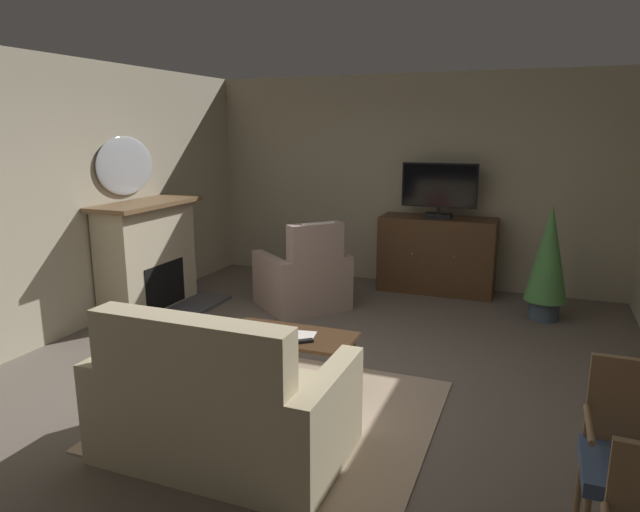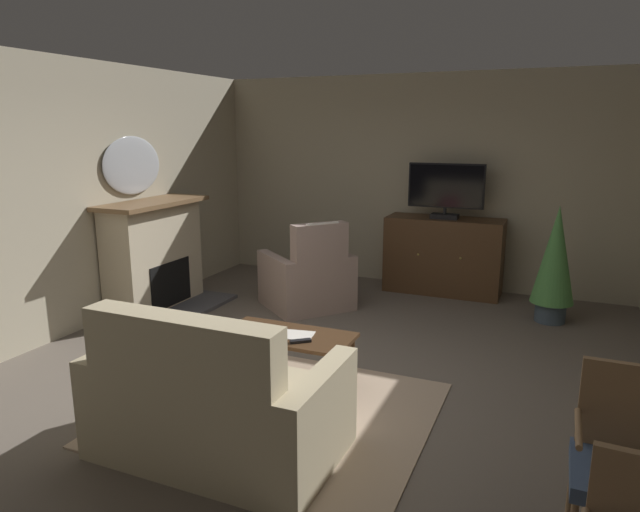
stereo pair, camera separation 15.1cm
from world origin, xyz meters
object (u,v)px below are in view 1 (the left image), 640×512
(folded_newspaper, at_px, (296,335))
(sofa_floral, at_px, (221,408))
(tv_cabinet, at_px, (437,256))
(television, at_px, (439,189))
(armchair_near_window, at_px, (304,280))
(side_chair_tucked_against_wall, at_px, (630,454))
(potted_plant_leafy_by_curtain, at_px, (548,259))
(coffee_table, at_px, (289,340))
(fireplace, at_px, (150,259))
(tv_remote, at_px, (303,341))
(wall_mirror_oval, at_px, (125,166))

(folded_newspaper, height_order, sofa_floral, sofa_floral)
(tv_cabinet, bearing_deg, television, -90.00)
(sofa_floral, bearing_deg, armchair_near_window, 103.36)
(folded_newspaper, distance_m, side_chair_tucked_against_wall, 2.53)
(television, xyz_separation_m, folded_newspaper, (-0.57, -3.18, -0.90))
(folded_newspaper, distance_m, potted_plant_leafy_by_curtain, 3.20)
(side_chair_tucked_against_wall, bearing_deg, armchair_near_window, 135.43)
(television, distance_m, coffee_table, 3.37)
(fireplace, bearing_deg, tv_remote, -28.14)
(side_chair_tucked_against_wall, xyz_separation_m, potted_plant_leafy_by_curtain, (-0.39, 3.62, 0.19))
(fireplace, relative_size, armchair_near_window, 1.16)
(wall_mirror_oval, relative_size, folded_newspaper, 3.13)
(tv_remote, xyz_separation_m, folded_newspaper, (-0.11, 0.12, -0.01))
(armchair_near_window, bearing_deg, sofa_floral, -76.64)
(fireplace, bearing_deg, wall_mirror_oval, 180.00)
(tv_cabinet, xyz_separation_m, tv_remote, (-0.46, -3.35, -0.01))
(coffee_table, distance_m, sofa_floral, 1.14)
(armchair_near_window, distance_m, potted_plant_leafy_by_curtain, 2.76)
(folded_newspaper, relative_size, armchair_near_window, 0.24)
(side_chair_tucked_against_wall, relative_size, potted_plant_leafy_by_curtain, 0.74)
(fireplace, distance_m, coffee_table, 2.64)
(wall_mirror_oval, distance_m, side_chair_tucked_against_wall, 5.57)
(television, height_order, potted_plant_leafy_by_curtain, television)
(fireplace, bearing_deg, side_chair_tucked_against_wall, -25.95)
(fireplace, bearing_deg, folded_newspaper, -26.93)
(coffee_table, xyz_separation_m, armchair_near_window, (-0.70, 1.94, -0.05))
(television, relative_size, side_chair_tucked_against_wall, 0.99)
(fireplace, height_order, television, television)
(tv_cabinet, xyz_separation_m, folded_newspaper, (-0.57, -3.23, -0.02))
(television, xyz_separation_m, tv_remote, (-0.46, -3.30, -0.90))
(fireplace, height_order, folded_newspaper, fireplace)
(armchair_near_window, bearing_deg, tv_cabinet, 43.77)
(fireplace, height_order, wall_mirror_oval, wall_mirror_oval)
(tv_remote, bearing_deg, armchair_near_window, 74.51)
(wall_mirror_oval, xyz_separation_m, armchair_near_window, (1.88, 0.73, -1.34))
(wall_mirror_oval, bearing_deg, television, 31.31)
(television, height_order, side_chair_tucked_against_wall, television)
(tv_cabinet, bearing_deg, side_chair_tucked_against_wall, -68.17)
(fireplace, bearing_deg, television, 33.37)
(fireplace, relative_size, folded_newspaper, 4.87)
(tv_remote, height_order, potted_plant_leafy_by_curtain, potted_plant_leafy_by_curtain)
(fireplace, xyz_separation_m, tv_cabinet, (2.97, 2.01, -0.15))
(wall_mirror_oval, relative_size, armchair_near_window, 0.75)
(wall_mirror_oval, bearing_deg, fireplace, 0.00)
(tv_cabinet, height_order, folded_newspaper, tv_cabinet)
(folded_newspaper, xyz_separation_m, sofa_floral, (-0.03, -1.13, -0.10))
(fireplace, xyz_separation_m, television, (2.97, 1.96, 0.73))
(tv_cabinet, relative_size, folded_newspaper, 4.90)
(armchair_near_window, relative_size, side_chair_tucked_against_wall, 1.31)
(armchair_near_window, bearing_deg, tv_remote, -67.10)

